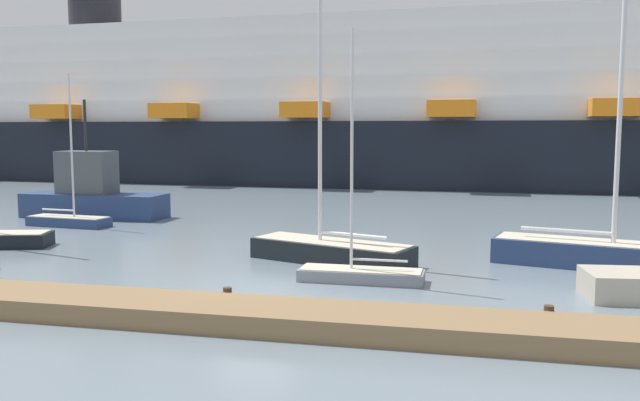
# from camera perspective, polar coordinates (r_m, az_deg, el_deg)

# --- Properties ---
(ground_plane) EXTENTS (600.00, 600.00, 0.00)m
(ground_plane) POSITION_cam_1_polar(r_m,az_deg,el_deg) (20.53, -5.60, -7.73)
(ground_plane) COLOR slate
(dock_pier) EXTENTS (20.77, 2.31, 0.65)m
(dock_pier) POSITION_cam_1_polar(r_m,az_deg,el_deg) (17.26, -9.36, -9.54)
(dock_pier) COLOR olive
(dock_pier) RESTS_ON ground_plane
(sailboat_0) EXTENTS (4.06, 1.18, 8.09)m
(sailboat_0) POSITION_cam_1_polar(r_m,az_deg,el_deg) (21.52, 3.55, -6.09)
(sailboat_0) COLOR gray
(sailboat_0) RESTS_ON ground_plane
(sailboat_1) EXTENTS (7.29, 3.51, 12.33)m
(sailboat_1) POSITION_cam_1_polar(r_m,az_deg,el_deg) (25.57, 22.76, -3.96)
(sailboat_1) COLOR navy
(sailboat_1) RESTS_ON ground_plane
(sailboat_3) EXTENTS (4.47, 1.74, 7.69)m
(sailboat_3) POSITION_cam_1_polar(r_m,az_deg,el_deg) (35.93, -20.90, -1.53)
(sailboat_3) COLOR navy
(sailboat_3) RESTS_ON ground_plane
(sailboat_4) EXTENTS (6.46, 3.80, 10.88)m
(sailboat_4) POSITION_cam_1_polar(r_m,az_deg,el_deg) (24.52, 0.97, -4.13)
(sailboat_4) COLOR black
(sailboat_4) RESTS_ON ground_plane
(fishing_boat_1) EXTENTS (8.13, 2.44, 6.55)m
(fishing_boat_1) POSITION_cam_1_polar(r_m,az_deg,el_deg) (38.95, -19.11, 0.50)
(fishing_boat_1) COLOR navy
(fishing_boat_1) RESTS_ON ground_plane
(cruise_ship) EXTENTS (102.07, 18.80, 19.82)m
(cruise_ship) POSITION_cam_1_polar(r_m,az_deg,el_deg) (63.66, -4.71, 7.48)
(cruise_ship) COLOR black
(cruise_ship) RESTS_ON ground_plane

